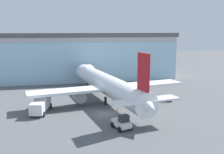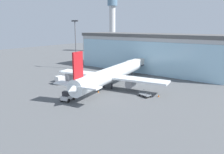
{
  "view_description": "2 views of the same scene",
  "coord_description": "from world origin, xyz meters",
  "views": [
    {
      "loc": [
        -9.68,
        -43.31,
        14.52
      ],
      "look_at": [
        3.58,
        9.77,
        4.68
      ],
      "focal_mm": 42.0,
      "sensor_mm": 36.0,
      "label": 1
    },
    {
      "loc": [
        36.1,
        -39.78,
        16.35
      ],
      "look_at": [
        2.45,
        7.08,
        2.89
      ],
      "focal_mm": 35.0,
      "sensor_mm": 36.0,
      "label": 2
    }
  ],
  "objects": [
    {
      "name": "airplane",
      "position": [
        2.01,
        7.45,
        3.54
      ],
      "size": [
        32.06,
        37.85,
        11.21
      ],
      "rotation": [
        0.0,
        0.0,
        1.71
      ],
      "color": "white",
      "rests_on": "ground"
    },
    {
      "name": "safety_cone_wingtip",
      "position": [
        16.28,
        6.84,
        0.28
      ],
      "size": [
        0.36,
        0.36,
        0.55
      ],
      "primitive_type": "cone",
      "color": "orange",
      "rests_on": "ground"
    },
    {
      "name": "catering_truck",
      "position": [
        -11.0,
        3.8,
        1.47
      ],
      "size": [
        3.88,
        7.61,
        2.65
      ],
      "rotation": [
        0.0,
        0.0,
        4.47
      ],
      "color": "silver",
      "rests_on": "ground"
    },
    {
      "name": "baggage_cart",
      "position": [
        13.63,
        4.92,
        0.5
      ],
      "size": [
        3.14,
        2.34,
        1.5
      ],
      "rotation": [
        0.0,
        0.0,
        5.99
      ],
      "color": "slate",
      "rests_on": "ground"
    },
    {
      "name": "terminal_building",
      "position": [
        -0.0,
        35.01,
        6.86
      ],
      "size": [
        56.96,
        16.2,
        13.71
      ],
      "rotation": [
        0.0,
        0.0,
        -0.02
      ],
      "color": "#B7B7B7",
      "rests_on": "ground"
    },
    {
      "name": "safety_cone_nose",
      "position": [
        2.49,
        1.09,
        0.28
      ],
      "size": [
        0.36,
        0.36,
        0.55
      ],
      "primitive_type": "cone",
      "color": "orange",
      "rests_on": "ground"
    },
    {
      "name": "jet_bridge",
      "position": [
        0.41,
        26.17,
        4.15
      ],
      "size": [
        2.32,
        13.56,
        5.52
      ],
      "rotation": [
        0.0,
        0.0,
        1.58
      ],
      "color": "silver",
      "rests_on": "ground"
    },
    {
      "name": "pushback_tug",
      "position": [
        0.73,
        -7.73,
        0.97
      ],
      "size": [
        2.81,
        3.54,
        2.3
      ],
      "rotation": [
        0.0,
        0.0,
        1.81
      ],
      "color": "silver",
      "rests_on": "ground"
    },
    {
      "name": "ground",
      "position": [
        0.0,
        0.0,
        0.0
      ],
      "size": [
        240.0,
        240.0,
        0.0
      ],
      "primitive_type": "plane",
      "color": "#545659"
    }
  ]
}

